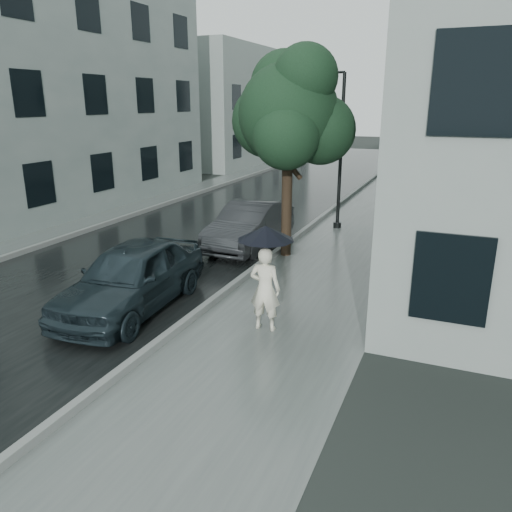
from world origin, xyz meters
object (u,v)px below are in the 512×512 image
at_px(lamp_post, 338,140).
at_px(car_near, 132,277).
at_px(pedestrian, 265,289).
at_px(car_far, 250,225).
at_px(street_tree, 290,112).

relative_size(lamp_post, car_near, 1.24).
bearing_deg(pedestrian, car_far, -67.45).
distance_m(pedestrian, lamp_post, 9.11).
xyz_separation_m(street_tree, car_near, (-1.74, -5.19, -3.32)).
height_order(car_near, car_far, car_near).
xyz_separation_m(street_tree, car_far, (-1.33, 0.32, -3.36)).
bearing_deg(lamp_post, car_near, -88.96).
distance_m(pedestrian, street_tree, 6.10).
bearing_deg(car_far, car_near, -93.45).
xyz_separation_m(lamp_post, car_far, (-1.80, -3.45, -2.38)).
relative_size(pedestrian, car_far, 0.40).
bearing_deg(car_far, pedestrian, -63.14).
bearing_deg(car_near, lamp_post, 72.30).
xyz_separation_m(pedestrian, car_far, (-2.62, 5.35, -0.16)).
height_order(pedestrian, lamp_post, lamp_post).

